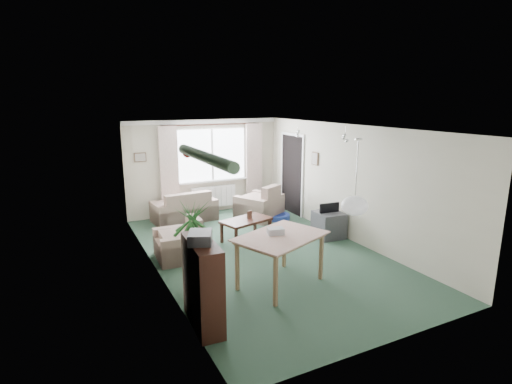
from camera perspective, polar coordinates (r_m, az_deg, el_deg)
name	(u,v)px	position (r m, az deg, el deg)	size (l,w,h in m)	color
ground	(263,253)	(7.76, 1.00, -8.76)	(6.50, 6.50, 0.00)	#2A4736
window	(212,155)	(10.33, -6.31, 5.31)	(1.80, 0.03, 1.30)	white
curtain_rod	(212,125)	(10.18, -6.26, 9.55)	(2.60, 0.03, 0.03)	black
curtain_left	(169,168)	(9.93, -12.31, 3.43)	(0.45, 0.08, 2.00)	beige
curtain_right	(254,161)	(10.72, -0.31, 4.43)	(0.45, 0.08, 2.00)	beige
radiator	(214,197)	(10.50, -6.09, -0.67)	(1.20, 0.10, 0.55)	white
doorway	(292,175)	(10.27, 5.18, 2.46)	(0.03, 0.95, 2.00)	black
pendant_lamp	(355,206)	(5.58, 13.92, -1.91)	(0.36, 0.36, 0.36)	white
tinsel_garland	(205,157)	(4.36, -7.34, 4.98)	(1.60, 1.60, 0.12)	#196626
bauble_cluster_a	(298,131)	(8.65, 6.00, 8.61)	(0.20, 0.20, 0.20)	silver
bauble_cluster_b	(345,135)	(7.86, 12.61, 7.92)	(0.20, 0.20, 0.20)	silver
wall_picture_back	(140,157)	(9.85, -16.21, 4.78)	(0.28, 0.03, 0.22)	brown
wall_picture_right	(315,159)	(9.35, 8.44, 4.74)	(0.03, 0.24, 0.30)	brown
sofa	(184,206)	(9.82, -10.23, -1.95)	(1.49, 0.79, 0.74)	beige
armchair_corner	(259,201)	(9.86, 0.45, -1.34)	(0.96, 0.91, 0.86)	#BAAF8C
armchair_left	(179,239)	(7.54, -10.98, -6.58)	(0.85, 0.80, 0.76)	#B8AE8B
coffee_table	(246,230)	(8.36, -1.42, -5.42)	(1.02, 0.57, 0.46)	black
photo_frame	(250,215)	(8.34, -0.93, -3.24)	(0.12, 0.02, 0.16)	brown
bookshelf	(203,284)	(5.30, -7.63, -12.87)	(0.31, 0.94, 1.15)	black
hifi_box	(200,238)	(5.00, -7.98, -6.46)	(0.28, 0.35, 0.14)	#313236
houseplant	(194,248)	(6.12, -8.87, -7.85)	(0.61, 0.61, 1.43)	#1A4C29
dining_table	(280,261)	(6.40, 3.51, -9.78)	(1.28, 0.85, 0.80)	tan
gift_box	(276,232)	(6.30, 2.81, -5.67)	(0.25, 0.18, 0.12)	silver
tv_cube	(329,225)	(8.70, 10.34, -4.60)	(0.55, 0.60, 0.55)	#404146
pet_bed	(277,216)	(9.89, 3.07, -3.51)	(0.61, 0.61, 0.12)	#204C93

